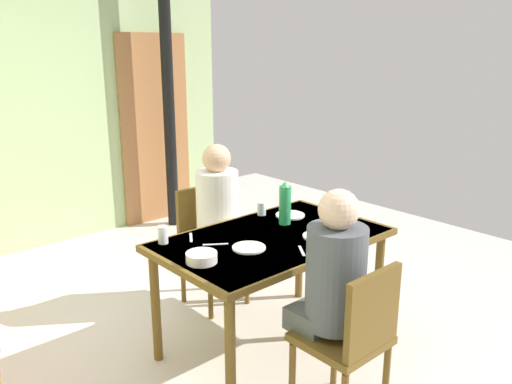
% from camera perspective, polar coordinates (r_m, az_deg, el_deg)
% --- Properties ---
extents(ground_plane, '(6.89, 6.89, 0.00)m').
position_cam_1_polar(ground_plane, '(3.40, -4.95, -17.73)').
color(ground_plane, beige).
extents(wall_back, '(4.04, 0.10, 2.74)m').
position_cam_1_polar(wall_back, '(5.24, -23.28, 9.02)').
color(wall_back, '#9EB880').
rests_on(wall_back, ground_plane).
extents(door_wooden, '(0.80, 0.05, 2.00)m').
position_cam_1_polar(door_wooden, '(5.72, -10.98, 6.72)').
color(door_wooden, '#9D653A').
rests_on(door_wooden, ground_plane).
extents(stove_pipe_column, '(0.12, 0.12, 2.74)m').
position_cam_1_polar(stove_pipe_column, '(5.46, -9.59, 10.28)').
color(stove_pipe_column, black).
rests_on(stove_pipe_column, ground_plane).
extents(dining_table, '(1.39, 0.85, 0.75)m').
position_cam_1_polar(dining_table, '(3.21, 1.80, -6.16)').
color(dining_table, brown).
rests_on(dining_table, ground_plane).
extents(chair_near_diner, '(0.40, 0.40, 0.87)m').
position_cam_1_polar(chair_near_diner, '(2.69, 10.56, -15.22)').
color(chair_near_diner, brown).
rests_on(chair_near_diner, ground_plane).
extents(chair_far_diner, '(0.40, 0.40, 0.87)m').
position_cam_1_polar(chair_far_diner, '(3.88, -5.27, -5.04)').
color(chair_far_diner, brown).
rests_on(chair_far_diner, ground_plane).
extents(person_near_diner, '(0.30, 0.37, 0.77)m').
position_cam_1_polar(person_near_diner, '(2.64, 8.51, -8.87)').
color(person_near_diner, '#4D5552').
rests_on(person_near_diner, ground_plane).
extents(person_far_diner, '(0.30, 0.37, 0.77)m').
position_cam_1_polar(person_far_diner, '(3.69, -4.11, -1.49)').
color(person_far_diner, silver).
rests_on(person_far_diner, ground_plane).
extents(water_bottle_green_near, '(0.08, 0.08, 0.29)m').
position_cam_1_polar(water_bottle_green_near, '(3.36, 3.20, -1.29)').
color(water_bottle_green_near, '#289750').
rests_on(water_bottle_green_near, dining_table).
extents(serving_bowl_center, '(0.17, 0.17, 0.05)m').
position_cam_1_polar(serving_bowl_center, '(2.82, -5.99, -7.15)').
color(serving_bowl_center, silver).
rests_on(serving_bowl_center, dining_table).
extents(dinner_plate_near_left, '(0.19, 0.19, 0.01)m').
position_cam_1_polar(dinner_plate_near_left, '(2.99, -0.78, -6.12)').
color(dinner_plate_near_left, white).
rests_on(dinner_plate_near_left, dining_table).
extents(dinner_plate_near_right, '(0.20, 0.20, 0.01)m').
position_cam_1_polar(dinner_plate_near_right, '(3.56, 3.76, -2.55)').
color(dinner_plate_near_right, white).
rests_on(dinner_plate_near_right, dining_table).
extents(dinner_plate_far_center, '(0.20, 0.20, 0.01)m').
position_cam_1_polar(dinner_plate_far_center, '(3.19, 6.90, -4.84)').
color(dinner_plate_far_center, white).
rests_on(dinner_plate_far_center, dining_table).
extents(drinking_glass_by_near_diner, '(0.06, 0.06, 0.10)m').
position_cam_1_polar(drinking_glass_by_near_diner, '(3.46, 8.22, -2.41)').
color(drinking_glass_by_near_diner, silver).
rests_on(drinking_glass_by_near_diner, dining_table).
extents(drinking_glass_by_far_diner, '(0.06, 0.06, 0.10)m').
position_cam_1_polar(drinking_glass_by_far_diner, '(3.10, -10.17, -4.64)').
color(drinking_glass_by_far_diner, silver).
rests_on(drinking_glass_by_far_diner, dining_table).
extents(drinking_glass_spare_center, '(0.06, 0.06, 0.09)m').
position_cam_1_polar(drinking_glass_spare_center, '(3.56, 0.62, -1.83)').
color(drinking_glass_spare_center, silver).
rests_on(drinking_glass_spare_center, dining_table).
extents(cutlery_knife_near, '(0.10, 0.13, 0.00)m').
position_cam_1_polar(cutlery_knife_near, '(3.18, -7.17, -4.98)').
color(cutlery_knife_near, silver).
rests_on(cutlery_knife_near, dining_table).
extents(cutlery_fork_near, '(0.13, 0.10, 0.00)m').
position_cam_1_polar(cutlery_fork_near, '(3.06, -4.46, -5.74)').
color(cutlery_fork_near, silver).
rests_on(cutlery_fork_near, dining_table).
extents(cutlery_knife_far, '(0.13, 0.10, 0.00)m').
position_cam_1_polar(cutlery_knife_far, '(3.28, 10.94, -4.48)').
color(cutlery_knife_far, silver).
rests_on(cutlery_knife_far, dining_table).
extents(cutlery_fork_far, '(0.10, 0.13, 0.00)m').
position_cam_1_polar(cutlery_fork_far, '(2.97, 5.03, -6.45)').
color(cutlery_fork_far, silver).
rests_on(cutlery_fork_far, dining_table).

